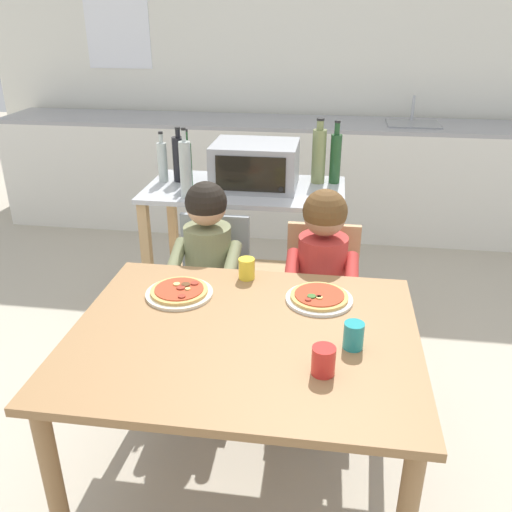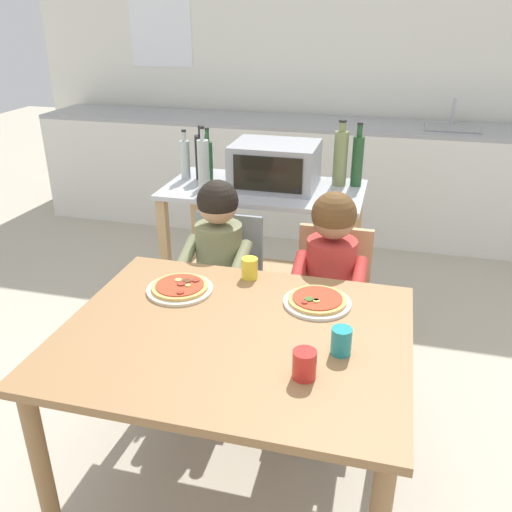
% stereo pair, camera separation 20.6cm
% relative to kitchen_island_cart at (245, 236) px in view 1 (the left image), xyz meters
% --- Properties ---
extents(ground_plane, '(12.76, 12.76, 0.00)m').
position_rel_kitchen_island_cart_xyz_m(ground_plane, '(0.19, 0.05, -0.57)').
color(ground_plane, '#B7AD99').
extents(back_wall_tiled, '(5.51, 0.13, 2.70)m').
position_rel_kitchen_island_cart_xyz_m(back_wall_tiled, '(0.19, 2.03, 0.78)').
color(back_wall_tiled, white).
rests_on(back_wall_tiled, ground).
extents(kitchen_counter, '(4.95, 0.60, 1.11)m').
position_rel_kitchen_island_cart_xyz_m(kitchen_counter, '(0.20, 1.62, -0.12)').
color(kitchen_counter, silver).
rests_on(kitchen_counter, ground).
extents(kitchen_island_cart, '(1.07, 0.57, 0.85)m').
position_rel_kitchen_island_cart_xyz_m(kitchen_island_cart, '(0.00, 0.00, 0.00)').
color(kitchen_island_cart, '#B7BABF').
rests_on(kitchen_island_cart, ground).
extents(toaster_oven, '(0.45, 0.36, 0.24)m').
position_rel_kitchen_island_cart_xyz_m(toaster_oven, '(0.05, 0.03, 0.40)').
color(toaster_oven, '#999BA0').
rests_on(toaster_oven, kitchen_island_cart).
extents(bottle_tall_green_wine, '(0.08, 0.08, 0.35)m').
position_rel_kitchen_island_cart_xyz_m(bottle_tall_green_wine, '(0.38, 0.15, 0.44)').
color(bottle_tall_green_wine, olive).
rests_on(bottle_tall_green_wine, kitchen_island_cart).
extents(bottle_dark_olive_oil, '(0.05, 0.05, 0.28)m').
position_rel_kitchen_island_cart_xyz_m(bottle_dark_olive_oil, '(-0.47, 0.05, 0.40)').
color(bottle_dark_olive_oil, '#ADB7B2').
rests_on(bottle_dark_olive_oil, kitchen_island_cart).
extents(bottle_squat_spirits, '(0.05, 0.05, 0.31)m').
position_rel_kitchen_island_cart_xyz_m(bottle_squat_spirits, '(-0.31, -0.01, 0.41)').
color(bottle_squat_spirits, '#1E4723').
rests_on(bottle_squat_spirits, kitchen_island_cart).
extents(bottle_slim_sauce, '(0.06, 0.06, 0.35)m').
position_rel_kitchen_island_cart_xyz_m(bottle_slim_sauce, '(-0.27, -0.21, 0.43)').
color(bottle_slim_sauce, '#ADB7B2').
rests_on(bottle_slim_sauce, kitchen_island_cart).
extents(bottle_brown_beer, '(0.07, 0.07, 0.30)m').
position_rel_kitchen_island_cart_xyz_m(bottle_brown_beer, '(-0.38, 0.07, 0.41)').
color(bottle_brown_beer, black).
rests_on(bottle_brown_beer, kitchen_island_cart).
extents(bottle_clear_vinegar, '(0.06, 0.06, 0.34)m').
position_rel_kitchen_island_cart_xyz_m(bottle_clear_vinegar, '(0.47, 0.16, 0.43)').
color(bottle_clear_vinegar, '#1E4723').
rests_on(bottle_clear_vinegar, kitchen_island_cart).
extents(dining_table, '(1.19, 0.95, 0.73)m').
position_rel_kitchen_island_cart_xyz_m(dining_table, '(0.19, -1.22, 0.06)').
color(dining_table, olive).
rests_on(dining_table, ground).
extents(dining_chair_left, '(0.36, 0.36, 0.81)m').
position_rel_kitchen_island_cart_xyz_m(dining_chair_left, '(-0.09, -0.45, -0.09)').
color(dining_chair_left, gray).
rests_on(dining_chair_left, ground).
extents(dining_chair_right, '(0.36, 0.36, 0.81)m').
position_rel_kitchen_island_cart_xyz_m(dining_chair_right, '(0.44, -0.49, -0.09)').
color(dining_chair_right, tan).
rests_on(dining_chair_right, ground).
extents(child_in_olive_shirt, '(0.32, 0.42, 1.02)m').
position_rel_kitchen_island_cart_xyz_m(child_in_olive_shirt, '(-0.09, -0.57, 0.09)').
color(child_in_olive_shirt, '#424C6B').
rests_on(child_in_olive_shirt, ground).
extents(child_in_red_shirt, '(0.32, 0.42, 1.02)m').
position_rel_kitchen_island_cart_xyz_m(child_in_red_shirt, '(0.44, -0.61, 0.09)').
color(child_in_red_shirt, '#424C6B').
rests_on(child_in_red_shirt, ground).
extents(pizza_plate_cream, '(0.26, 0.26, 0.03)m').
position_rel_kitchen_island_cart_xyz_m(pizza_plate_cream, '(-0.09, -1.00, 0.17)').
color(pizza_plate_cream, beige).
rests_on(pizza_plate_cream, dining_table).
extents(pizza_plate_white, '(0.25, 0.25, 0.03)m').
position_rel_kitchen_island_cart_xyz_m(pizza_plate_white, '(0.44, -0.96, 0.17)').
color(pizza_plate_white, white).
rests_on(pizza_plate_white, dining_table).
extents(drinking_cup_teal, '(0.07, 0.07, 0.09)m').
position_rel_kitchen_island_cart_xyz_m(drinking_cup_teal, '(0.56, -1.26, 0.21)').
color(drinking_cup_teal, teal).
rests_on(drinking_cup_teal, dining_table).
extents(drinking_cup_yellow, '(0.07, 0.07, 0.09)m').
position_rel_kitchen_island_cart_xyz_m(drinking_cup_yellow, '(0.14, -0.82, 0.20)').
color(drinking_cup_yellow, yellow).
rests_on(drinking_cup_yellow, dining_table).
extents(drinking_cup_red, '(0.07, 0.07, 0.09)m').
position_rel_kitchen_island_cart_xyz_m(drinking_cup_red, '(0.47, -1.41, 0.21)').
color(drinking_cup_red, red).
rests_on(drinking_cup_red, dining_table).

